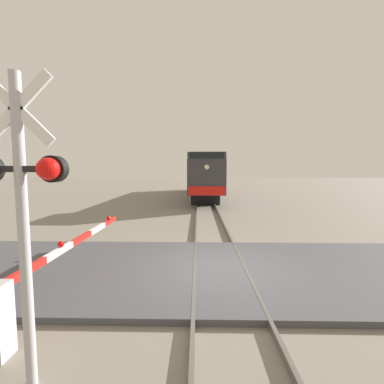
% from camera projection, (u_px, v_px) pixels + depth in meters
% --- Properties ---
extents(ground_plane, '(160.00, 160.00, 0.00)m').
position_uv_depth(ground_plane, '(220.00, 273.00, 7.42)').
color(ground_plane, gray).
extents(rail_track_left, '(0.08, 80.00, 0.15)m').
position_uv_depth(rail_track_left, '(195.00, 270.00, 7.43)').
color(rail_track_left, '#59544C').
rests_on(rail_track_left, ground_plane).
extents(rail_track_right, '(0.08, 80.00, 0.15)m').
position_uv_depth(rail_track_right, '(245.00, 270.00, 7.40)').
color(rail_track_right, '#59544C').
rests_on(rail_track_right, ground_plane).
extents(road_surface, '(36.00, 5.15, 0.15)m').
position_uv_depth(road_surface, '(220.00, 270.00, 7.41)').
color(road_surface, '#47474C').
rests_on(road_surface, ground_plane).
extents(locomotive, '(2.78, 19.11, 4.14)m').
position_uv_depth(locomotive, '(204.00, 176.00, 27.51)').
color(locomotive, black).
rests_on(locomotive, ground_plane).
extents(crossing_signal, '(1.18, 0.33, 4.16)m').
position_uv_depth(crossing_signal, '(20.00, 196.00, 3.32)').
color(crossing_signal, '#ADADB2').
rests_on(crossing_signal, ground_plane).
extents(crossing_gate, '(0.36, 6.33, 1.30)m').
position_uv_depth(crossing_gate, '(31.00, 283.00, 4.87)').
color(crossing_gate, silver).
rests_on(crossing_gate, ground_plane).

